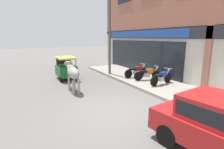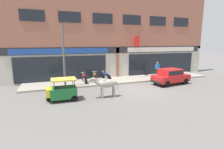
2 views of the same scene
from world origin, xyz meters
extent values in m
plane|color=#605E5B|center=(0.00, 0.00, 0.00)|extent=(90.00, 90.00, 0.00)
cube|color=gray|center=(0.00, 3.67, 0.08)|extent=(19.00, 2.94, 0.16)
cube|color=beige|center=(0.00, 5.41, 1.70)|extent=(23.00, 0.55, 3.40)
cube|color=#28282D|center=(0.00, 5.10, 3.05)|extent=(22.08, 0.08, 0.64)
cube|color=black|center=(-5.75, 5.09, 1.35)|extent=(8.74, 0.10, 2.40)
cube|color=#1E479E|center=(-5.75, 5.07, 3.05)|extent=(9.20, 0.05, 0.52)
cube|color=#9E604C|center=(0.00, 5.12, 1.70)|extent=(0.36, 0.12, 3.40)
ellipsoid|color=#9E998E|center=(-3.14, -0.97, 1.02)|extent=(1.41, 0.55, 0.60)
sphere|color=#9E998E|center=(-3.42, -0.97, 1.25)|extent=(0.32, 0.32, 0.32)
cylinder|color=#9E998E|center=(-3.58, -1.11, 0.36)|extent=(0.12, 0.12, 0.72)
cylinder|color=#9E998E|center=(-3.57, -0.82, 0.36)|extent=(0.12, 0.12, 0.72)
cylinder|color=#9E998E|center=(-2.71, -1.12, 0.36)|extent=(0.12, 0.12, 0.72)
cylinder|color=#9E998E|center=(-2.70, -0.84, 0.36)|extent=(0.12, 0.12, 0.72)
cylinder|color=#9E998E|center=(-3.96, -0.96, 1.17)|extent=(0.47, 0.25, 0.43)
cube|color=#9E998E|center=(-4.22, -0.95, 1.34)|extent=(0.36, 0.23, 0.26)
cube|color=slate|center=(-4.40, -0.95, 1.30)|extent=(0.14, 0.16, 0.14)
cone|color=beige|center=(-4.18, -1.05, 1.52)|extent=(0.12, 0.06, 0.19)
cone|color=beige|center=(-4.18, -0.85, 1.52)|extent=(0.12, 0.06, 0.19)
cube|color=#9E998E|center=(-4.14, -1.11, 1.40)|extent=(0.04, 0.14, 0.10)
cube|color=#9E998E|center=(-4.14, -0.79, 1.40)|extent=(0.04, 0.14, 0.10)
cylinder|color=#9E998E|center=(-2.40, -0.99, 0.80)|extent=(0.16, 0.04, 0.60)
cylinder|color=black|center=(2.41, 1.30, 0.30)|extent=(0.62, 0.26, 0.60)
cylinder|color=black|center=(2.60, -0.13, 0.30)|extent=(0.62, 0.26, 0.60)
cube|color=black|center=(1.93, 0.51, 0.38)|extent=(0.32, 1.52, 0.20)
cube|color=red|center=(1.84, 1.00, 0.70)|extent=(0.05, 0.16, 0.14)
cube|color=red|center=(1.97, 0.02, 0.70)|extent=(0.05, 0.16, 0.14)
cylinder|color=black|center=(-7.10, -0.63, 0.22)|extent=(0.44, 0.12, 0.44)
cylinder|color=black|center=(-5.55, -1.15, 0.22)|extent=(0.44, 0.12, 0.44)
cylinder|color=black|center=(-5.55, -0.11, 0.22)|extent=(0.44, 0.12, 0.44)
cube|color=#19602D|center=(-6.20, -0.63, 0.57)|extent=(1.71, 1.16, 0.70)
cube|color=yellow|center=(-7.10, -0.63, 0.67)|extent=(0.36, 0.87, 0.52)
cylinder|color=black|center=(-6.77, -1.12, 1.19)|extent=(0.04, 0.04, 0.55)
cylinder|color=black|center=(-6.77, -0.13, 1.19)|extent=(0.04, 0.04, 0.55)
cylinder|color=black|center=(-5.49, -1.12, 1.19)|extent=(0.04, 0.04, 0.55)
cylinder|color=black|center=(-5.49, -0.13, 1.19)|extent=(0.04, 0.04, 0.55)
cube|color=#DBCC42|center=(-6.15, -0.63, 1.47)|extent=(1.62, 1.10, 0.10)
cube|color=black|center=(-6.77, -0.63, 1.19)|extent=(0.03, 0.93, 0.50)
cylinder|color=black|center=(-3.97, 4.18, 0.44)|extent=(0.11, 0.56, 0.56)
cylinder|color=black|center=(-3.93, 2.93, 0.44)|extent=(0.11, 0.56, 0.56)
cube|color=#B2B5BA|center=(-3.95, 3.54, 0.48)|extent=(0.21, 0.32, 0.24)
cube|color=red|center=(-3.95, 3.70, 0.74)|extent=(0.25, 0.41, 0.24)
cube|color=black|center=(-3.94, 3.30, 0.72)|extent=(0.23, 0.53, 0.12)
cylinder|color=#B2B5BA|center=(-3.96, 4.12, 0.74)|extent=(0.05, 0.27, 0.59)
cylinder|color=#B2B5BA|center=(-3.97, 4.16, 1.02)|extent=(0.52, 0.05, 0.03)
sphere|color=silver|center=(-3.97, 4.22, 0.90)|extent=(0.12, 0.12, 0.12)
cylinder|color=#B2B5BA|center=(-4.05, 3.17, 0.40)|extent=(0.07, 0.48, 0.06)
cylinder|color=black|center=(-2.81, 4.32, 0.44)|extent=(0.21, 0.57, 0.56)
cylinder|color=black|center=(-3.06, 3.10, 0.44)|extent=(0.21, 0.57, 0.56)
cube|color=#B2B5BA|center=(-2.94, 3.69, 0.48)|extent=(0.26, 0.35, 0.24)
cube|color=orange|center=(-2.91, 3.85, 0.74)|extent=(0.31, 0.44, 0.24)
cube|color=black|center=(-2.99, 3.46, 0.72)|extent=(0.32, 0.55, 0.12)
cylinder|color=#B2B5BA|center=(-2.82, 4.27, 0.74)|extent=(0.09, 0.27, 0.59)
cylinder|color=#B2B5BA|center=(-2.82, 4.30, 1.02)|extent=(0.52, 0.14, 0.03)
sphere|color=silver|center=(-2.80, 4.36, 0.90)|extent=(0.12, 0.12, 0.12)
cylinder|color=#B2B5BA|center=(-3.12, 3.36, 0.40)|extent=(0.15, 0.48, 0.06)
cylinder|color=black|center=(-1.82, 4.35, 0.44)|extent=(0.19, 0.57, 0.56)
cylinder|color=black|center=(-1.61, 3.12, 0.44)|extent=(0.19, 0.57, 0.56)
cube|color=#B2B5BA|center=(-1.71, 3.71, 0.48)|extent=(0.25, 0.35, 0.24)
cube|color=navy|center=(-1.74, 3.87, 0.74)|extent=(0.30, 0.44, 0.24)
cube|color=black|center=(-1.67, 3.48, 0.72)|extent=(0.31, 0.55, 0.12)
cylinder|color=#B2B5BA|center=(-1.81, 4.29, 0.74)|extent=(0.08, 0.27, 0.59)
cylinder|color=#B2B5BA|center=(-1.82, 4.33, 1.02)|extent=(0.52, 0.12, 0.03)
sphere|color=silver|center=(-1.83, 4.39, 0.90)|extent=(0.12, 0.12, 0.12)
cylinder|color=#B2B5BA|center=(-1.76, 3.34, 0.40)|extent=(0.14, 0.48, 0.06)
cylinder|color=#595651|center=(-5.81, 2.50, 2.74)|extent=(0.18, 0.18, 5.17)
camera|label=1|loc=(5.56, -3.32, 2.81)|focal=28.00mm
camera|label=2|loc=(-6.96, -12.44, 3.95)|focal=28.00mm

